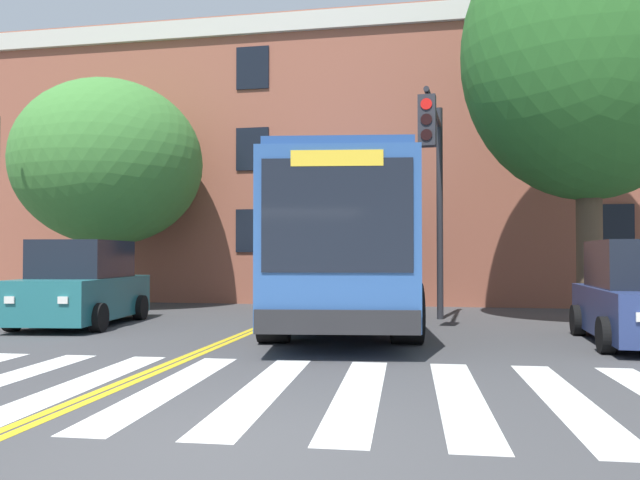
% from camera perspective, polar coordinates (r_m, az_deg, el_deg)
% --- Properties ---
extents(ground_plane, '(120.00, 120.00, 0.00)m').
position_cam_1_polar(ground_plane, '(5.43, -9.43, -18.39)').
color(ground_plane, '#424244').
extents(crosswalk, '(14.35, 4.79, 0.01)m').
position_cam_1_polar(crosswalk, '(7.38, 3.56, -13.80)').
color(crosswalk, white).
rests_on(crosswalk, ground).
extents(lane_line_yellow_inner, '(0.12, 36.00, 0.01)m').
position_cam_1_polar(lane_line_yellow_inner, '(21.56, 0.16, -5.61)').
color(lane_line_yellow_inner, gold).
rests_on(lane_line_yellow_inner, ground).
extents(lane_line_yellow_outer, '(0.12, 36.00, 0.01)m').
position_cam_1_polar(lane_line_yellow_outer, '(21.54, 0.58, -5.62)').
color(lane_line_yellow_outer, gold).
rests_on(lane_line_yellow_outer, ground).
extents(city_bus, '(3.96, 11.21, 3.42)m').
position_cam_1_polar(city_bus, '(14.70, 2.15, -0.38)').
color(city_bus, '#2D5699').
rests_on(city_bus, ground).
extents(car_teal_near_lane, '(2.42, 4.20, 1.92)m').
position_cam_1_polar(car_teal_near_lane, '(15.22, -20.92, -3.98)').
color(car_teal_near_lane, '#236B70').
rests_on(car_teal_near_lane, ground).
extents(car_black_behind_bus, '(2.19, 4.91, 2.21)m').
position_cam_1_polar(car_black_behind_bus, '(24.73, 3.54, -2.65)').
color(car_black_behind_bus, black).
rests_on(car_black_behind_bus, ground).
extents(traffic_light_overhead, '(0.52, 3.74, 5.27)m').
position_cam_1_polar(traffic_light_overhead, '(14.39, 10.46, 6.44)').
color(traffic_light_overhead, '#28282D').
rests_on(traffic_light_overhead, ground).
extents(street_tree_curbside_large, '(6.78, 6.25, 9.63)m').
position_cam_1_polar(street_tree_curbside_large, '(16.25, 23.26, 15.27)').
color(street_tree_curbside_large, brown).
rests_on(street_tree_curbside_large, ground).
extents(street_tree_curbside_small, '(7.55, 7.49, 6.82)m').
position_cam_1_polar(street_tree_curbside_small, '(19.74, -18.73, 6.69)').
color(street_tree_curbside_small, brown).
rests_on(street_tree_curbside_small, ground).
extents(building_facade, '(41.40, 9.57, 9.55)m').
position_cam_1_polar(building_facade, '(24.47, 9.66, 6.12)').
color(building_facade, '#9E5642').
rests_on(building_facade, ground).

